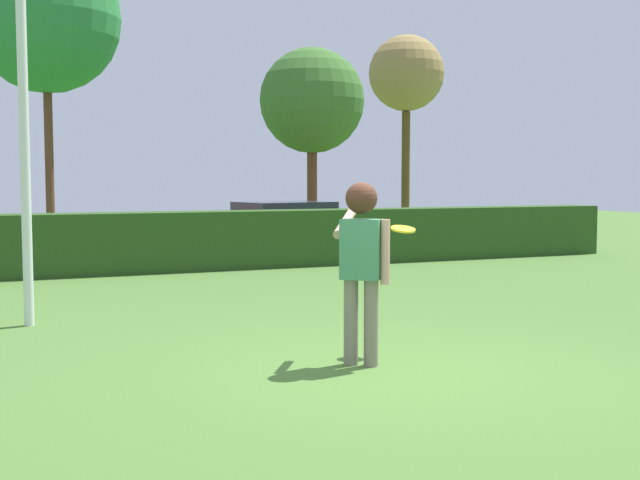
# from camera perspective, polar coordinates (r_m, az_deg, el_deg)

# --- Properties ---
(ground_plane) EXTENTS (60.00, 60.00, 0.00)m
(ground_plane) POSITION_cam_1_polar(r_m,az_deg,el_deg) (7.71, 4.63, -9.18)
(ground_plane) COLOR #476F2D
(person) EXTENTS (0.46, 0.83, 1.77)m
(person) POSITION_cam_1_polar(r_m,az_deg,el_deg) (7.72, 2.96, -0.83)
(person) COLOR gray
(person) RESTS_ON ground
(frisbee) EXTENTS (0.26, 0.26, 0.08)m
(frisbee) POSITION_cam_1_polar(r_m,az_deg,el_deg) (8.37, 5.91, 0.77)
(frisbee) COLOR yellow
(lamppost) EXTENTS (0.24, 0.24, 5.24)m
(lamppost) POSITION_cam_1_polar(r_m,az_deg,el_deg) (10.49, -20.35, 10.25)
(lamppost) COLOR silver
(lamppost) RESTS_ON ground
(hedge_row) EXTENTS (20.70, 0.90, 1.16)m
(hedge_row) POSITION_cam_1_polar(r_m,az_deg,el_deg) (16.07, -10.58, -0.10)
(hedge_row) COLOR #28491A
(hedge_row) RESTS_ON ground
(parked_car_red) EXTENTS (4.46, 2.52, 1.25)m
(parked_car_red) POSITION_cam_1_polar(r_m,az_deg,el_deg) (19.96, -2.53, 1.12)
(parked_car_red) COLOR #B21E1E
(parked_car_red) RESTS_ON ground
(willow_tree) EXTENTS (3.02, 3.02, 5.58)m
(willow_tree) POSITION_cam_1_polar(r_m,az_deg,el_deg) (23.42, -0.57, 9.81)
(willow_tree) COLOR brown
(willow_tree) RESTS_ON ground
(bare_elm_tree) EXTENTS (2.49, 2.49, 6.54)m
(bare_elm_tree) POSITION_cam_1_polar(r_m,az_deg,el_deg) (27.11, 6.15, 11.56)
(bare_elm_tree) COLOR brown
(bare_elm_tree) RESTS_ON ground
(birch_tree) EXTENTS (4.21, 4.21, 8.47)m
(birch_tree) POSITION_cam_1_polar(r_m,az_deg,el_deg) (24.86, -18.90, 14.63)
(birch_tree) COLOR brown
(birch_tree) RESTS_ON ground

